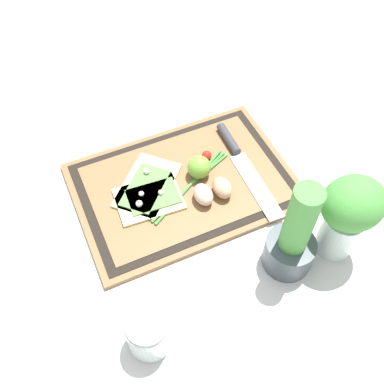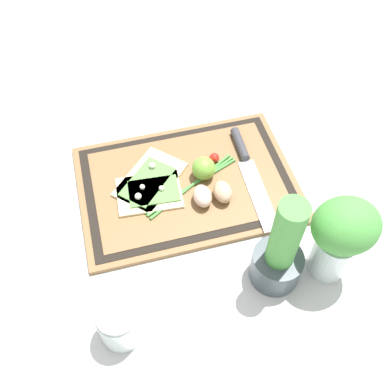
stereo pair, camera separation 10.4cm
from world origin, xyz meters
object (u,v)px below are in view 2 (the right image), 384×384
Objects in this scene: egg_pink at (202,196)px; cherry_tomato_red at (214,158)px; herb_pot at (280,255)px; sauce_jar at (120,324)px; pizza_slice_near at (150,180)px; knife at (246,160)px; pizza_slice_far at (150,193)px; egg_brown at (223,192)px; cherry_tomato_yellow at (206,164)px; herb_glass at (341,235)px; lime at (204,168)px.

cherry_tomato_red is at bearing -118.97° from egg_pink.
sauce_jar is (0.33, 0.04, -0.04)m from herb_pot.
pizza_slice_near is 0.36m from sauce_jar.
knife is at bearing -137.29° from sauce_jar.
pizza_slice_far is at bearing -111.17° from sauce_jar.
egg_brown is 2.66× the size of cherry_tomato_yellow.
herb_glass reaches higher than cherry_tomato_yellow.
herb_pot reaches higher than egg_brown.
cherry_tomato_yellow is at bearing -116.75° from lime.
lime is (-0.13, 0.02, 0.02)m from pizza_slice_near.
egg_pink is at bearing 155.40° from pizza_slice_far.
egg_brown is at bearing 109.22° from lime.
egg_pink is 2.39× the size of cherry_tomato_red.
egg_brown is 0.08m from lime.
herb_pot is at bearing 96.59° from cherry_tomato_red.
sauce_jar is (0.28, 0.25, 0.01)m from egg_brown.
sauce_jar is (0.12, 0.30, 0.02)m from pizza_slice_far.
pizza_slice_near is 0.37m from herb_pot.
knife is 0.31m from herb_pot.
herb_pot is (-0.21, 0.26, 0.07)m from pizza_slice_far.
pizza_slice_far is 0.17m from egg_brown.
knife and cherry_tomato_yellow have the same top height.
pizza_slice_near is at bearing 3.81° from cherry_tomato_yellow.
herb_pot is at bearing 104.92° from lime.
sauce_jar reaches higher than lime.
sauce_jar is (0.12, 0.34, 0.02)m from pizza_slice_near.
cherry_tomato_red reaches higher than cherry_tomato_yellow.
lime is at bearing 63.25° from cherry_tomato_yellow.
cherry_tomato_yellow is at bearing -6.96° from knife.
egg_brown reaches higher than cherry_tomato_red.
cherry_tomato_red is at bearing -161.34° from pizza_slice_far.
sauce_jar is (0.27, 0.35, 0.02)m from cherry_tomato_yellow.
egg_brown reaches higher than pizza_slice_far.
pizza_slice_near and pizza_slice_far have the same top height.
pizza_slice_far is 0.18m from cherry_tomato_red.
herb_pot is at bearing 124.27° from pizza_slice_near.
sauce_jar reaches higher than egg_brown.
cherry_tomato_red is 0.25× the size of sauce_jar.
knife is 0.10m from cherry_tomato_yellow.
pizza_slice_far is 2.79× the size of lime.
sauce_jar is at bearing 41.99° from egg_brown.
egg_brown reaches higher than knife.
pizza_slice_near is 3.38× the size of egg_brown.
cherry_tomato_red is at bearing -96.67° from egg_brown.
egg_brown is at bearing 44.91° from knife.
cherry_tomato_yellow is (0.01, -0.10, -0.01)m from egg_brown.
pizza_slice_near reaches higher than cherry_tomato_yellow.
pizza_slice_near is 0.92× the size of herb_glass.
knife is 1.42× the size of herb_glass.
herb_pot is at bearing 82.83° from knife.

